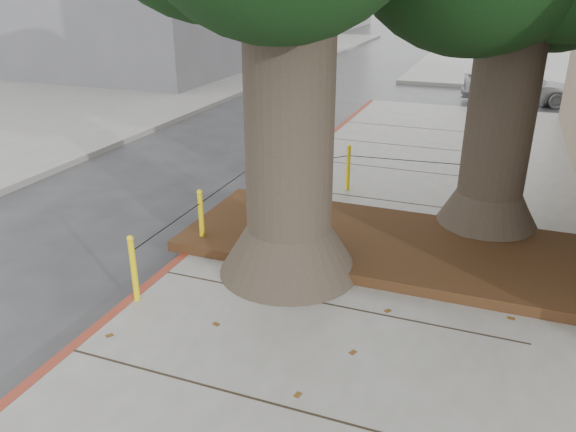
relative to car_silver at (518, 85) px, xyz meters
name	(u,v)px	position (x,y,z in m)	size (l,w,h in m)	color
ground	(225,402)	(-2.76, -17.50, -0.65)	(140.00, 140.00, 0.00)	#28282B
curb_red	(182,261)	(-4.76, -15.00, -0.58)	(0.14, 26.00, 0.16)	maroon
planter_bed	(387,244)	(-1.86, -13.60, -0.42)	(6.40, 2.60, 0.16)	black
bollard_ring	(293,195)	(-3.62, -13.12, 0.01)	(3.79, 5.39, 0.95)	yellow
car_silver	(518,85)	(0.00, 0.00, 0.00)	(1.54, 3.82, 1.30)	#A9AAAF
car_dark	(168,63)	(-14.63, 0.45, -0.02)	(1.78, 4.37, 1.27)	black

